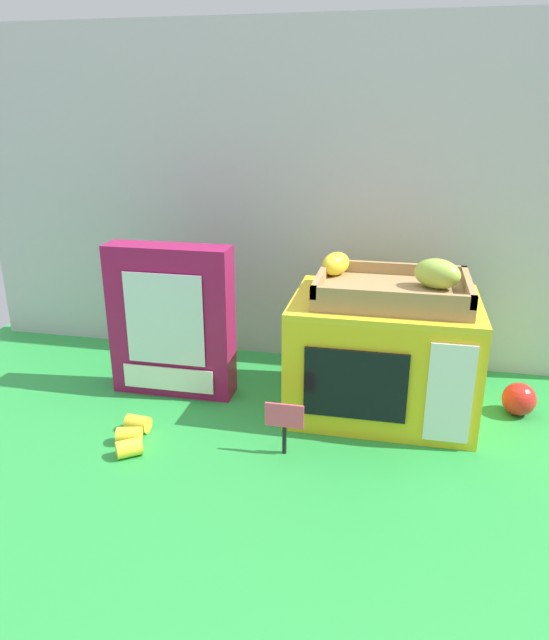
{
  "coord_description": "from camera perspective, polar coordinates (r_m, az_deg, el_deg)",
  "views": [
    {
      "loc": [
        0.23,
        -1.07,
        0.59
      ],
      "look_at": [
        -0.0,
        0.05,
        0.18
      ],
      "focal_mm": 33.26,
      "sensor_mm": 36.0,
      "label": 1
    }
  ],
  "objects": [
    {
      "name": "ground_plane",
      "position": [
        1.25,
        -0.28,
        -8.51
      ],
      "size": [
        1.7,
        1.7,
        0.0
      ],
      "primitive_type": "plane",
      "color": "green",
      "rests_on": "ground"
    },
    {
      "name": "price_sign",
      "position": [
        1.07,
        0.96,
        -9.68
      ],
      "size": [
        0.07,
        0.01,
        0.1
      ],
      "color": "black",
      "rests_on": "ground"
    },
    {
      "name": "loose_toy_apple",
      "position": [
        1.31,
        22.47,
        -7.05
      ],
      "size": [
        0.07,
        0.07,
        0.07
      ],
      "primitive_type": "sphere",
      "color": "red",
      "rests_on": "ground"
    },
    {
      "name": "display_back_panel",
      "position": [
        1.41,
        2.38,
        11.54
      ],
      "size": [
        1.61,
        0.03,
        0.78
      ],
      "primitive_type": "cube",
      "color": "#B7BABF",
      "rests_on": "ground"
    },
    {
      "name": "toy_microwave",
      "position": [
        1.22,
        10.36,
        -3.33
      ],
      "size": [
        0.36,
        0.28,
        0.24
      ],
      "color": "yellow",
      "rests_on": "ground"
    },
    {
      "name": "loose_toy_banana",
      "position": [
        1.15,
        -13.53,
        -10.74
      ],
      "size": [
        0.07,
        0.13,
        0.03
      ],
      "color": "yellow",
      "rests_on": "ground"
    },
    {
      "name": "food_groups_crate",
      "position": [
        1.17,
        11.39,
        3.11
      ],
      "size": [
        0.3,
        0.22,
        0.08
      ],
      "color": "#A37F51",
      "rests_on": "toy_microwave"
    },
    {
      "name": "cookie_set_box",
      "position": [
        1.27,
        -9.9,
        -0.13
      ],
      "size": [
        0.26,
        0.07,
        0.33
      ],
      "color": "#99144C",
      "rests_on": "ground"
    }
  ]
}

